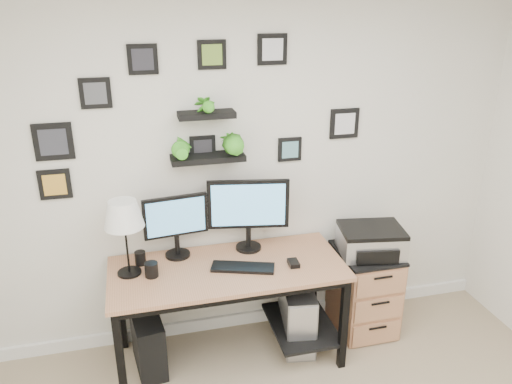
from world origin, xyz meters
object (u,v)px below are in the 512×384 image
object	(u,v)px
monitor_right	(248,209)
monitor_left	(176,222)
file_cabinet	(364,290)
pc_tower_black	(148,342)
printer	(371,241)
pc_tower_grey	(297,315)
desk	(232,279)
mug	(151,270)
table_lamp	(124,216)

from	to	relation	value
monitor_right	monitor_left	bearing A→B (deg)	177.91
file_cabinet	pc_tower_black	bearing A→B (deg)	-177.93
pc_tower_black	printer	distance (m)	1.77
printer	pc_tower_grey	bearing A→B (deg)	-176.34
desk	pc_tower_black	world-z (taller)	desk
mug	pc_tower_black	distance (m)	0.60
desk	mug	xyz separation A→B (m)	(-0.54, -0.03, 0.17)
pc_tower_black	monitor_right	bearing A→B (deg)	6.10
mug	pc_tower_black	size ratio (longest dim) A/B	0.24
desk	file_cabinet	distance (m)	1.10
pc_tower_black	mug	bearing A→B (deg)	-32.11
desk	file_cabinet	xyz separation A→B (m)	(1.06, 0.06, -0.29)
pc_tower_grey	monitor_right	bearing A→B (deg)	151.20
monitor_right	file_cabinet	world-z (taller)	monitor_right
mug	pc_tower_grey	distance (m)	1.18
mug	monitor_left	bearing A→B (deg)	49.93
mug	table_lamp	bearing A→B (deg)	152.57
table_lamp	mug	xyz separation A→B (m)	(0.14, -0.07, -0.37)
monitor_right	table_lamp	size ratio (longest dim) A/B	1.09
pc_tower_black	printer	bearing A→B (deg)	-5.90
pc_tower_black	file_cabinet	xyz separation A→B (m)	(1.67, 0.06, 0.13)
table_lamp	pc_tower_black	world-z (taller)	table_lamp
desk	table_lamp	distance (m)	0.88
pc_tower_black	printer	size ratio (longest dim) A/B	0.82
table_lamp	desk	bearing A→B (deg)	-3.45
pc_tower_black	table_lamp	bearing A→B (deg)	143.16
monitor_left	pc_tower_grey	distance (m)	1.16
monitor_left	mug	bearing A→B (deg)	-130.07
monitor_left	file_cabinet	size ratio (longest dim) A/B	0.68
monitor_left	pc_tower_grey	world-z (taller)	monitor_left
monitor_left	mug	xyz separation A→B (m)	(-0.20, -0.23, -0.22)
desk	printer	bearing A→B (deg)	2.06
table_lamp	mug	size ratio (longest dim) A/B	5.25
desk	pc_tower_black	xyz separation A→B (m)	(-0.61, -0.00, -0.42)
monitor_left	monitor_right	world-z (taller)	monitor_right
monitor_right	printer	world-z (taller)	monitor_right
desk	table_lamp	xyz separation A→B (m)	(-0.69, 0.04, 0.54)
desk	monitor_right	distance (m)	0.50
monitor_left	mug	size ratio (longest dim) A/B	4.60
monitor_right	file_cabinet	distance (m)	1.16
pc_tower_black	file_cabinet	world-z (taller)	file_cabinet
desk	table_lamp	bearing A→B (deg)	176.55
table_lamp	mug	distance (m)	0.40
desk	pc_tower_black	distance (m)	0.74
monitor_right	printer	distance (m)	0.96
monitor_left	pc_tower_grey	size ratio (longest dim) A/B	0.88
monitor_right	pc_tower_black	distance (m)	1.17
table_lamp	pc_tower_grey	world-z (taller)	table_lamp
desk	pc_tower_grey	bearing A→B (deg)	0.17
monitor_right	file_cabinet	size ratio (longest dim) A/B	0.85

